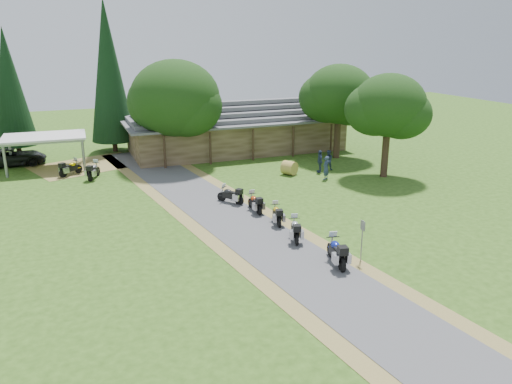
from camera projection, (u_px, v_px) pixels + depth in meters
name	position (u px, v px, depth m)	size (l,w,h in m)	color
ground	(282.00, 254.00, 25.82)	(120.00, 120.00, 0.00)	#2C4914
driveway	(246.00, 228.00, 29.19)	(46.00, 46.00, 0.00)	#4A4B4D
lodge	(236.00, 125.00, 48.49)	(21.40, 9.40, 4.90)	brown
carport	(46.00, 152.00, 41.91)	(6.55, 4.37, 2.84)	silver
car_dark_suv	(12.00, 153.00, 43.06)	(5.90, 2.51, 2.26)	black
motorcycle_row_a	(337.00, 250.00, 24.43)	(2.14, 0.70, 1.46)	navy
motorcycle_row_b	(295.00, 229.00, 27.36)	(1.93, 0.63, 1.32)	#B4B6BC
motorcycle_row_c	(277.00, 213.00, 29.84)	(1.83, 0.60, 1.25)	gold
motorcycle_row_d	(255.00, 202.00, 31.81)	(1.88, 0.61, 1.29)	#BD3E13
motorcycle_row_e	(230.00, 194.00, 33.42)	(1.85, 0.60, 1.26)	black
motorcycle_carport_a	(70.00, 167.00, 40.13)	(1.95, 0.64, 1.33)	#DCBC00
motorcycle_carport_b	(94.00, 170.00, 39.22)	(2.04, 0.66, 1.39)	slate
person_a	(326.00, 166.00, 38.85)	(0.62, 0.45, 2.18)	navy
person_b	(328.00, 158.00, 41.69)	(0.56, 0.41, 1.98)	navy
person_c	(320.00, 159.00, 40.92)	(0.62, 0.44, 2.17)	navy
hay_bale	(289.00, 168.00, 40.35)	(1.12, 1.12, 1.03)	olive
sign_post	(362.00, 241.00, 24.59)	(0.39, 0.07, 2.19)	gray
oak_lodge_left	(176.00, 111.00, 42.48)	(7.60, 7.60, 9.27)	black
oak_lodge_right	(339.00, 107.00, 44.78)	(6.21, 6.21, 9.39)	black
oak_driveway	(388.00, 119.00, 38.61)	(5.70, 5.70, 9.18)	black
cedar_near	(109.00, 77.00, 46.65)	(4.14, 4.14, 14.20)	black
cedar_far	(11.00, 93.00, 45.45)	(3.79, 3.79, 11.67)	black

